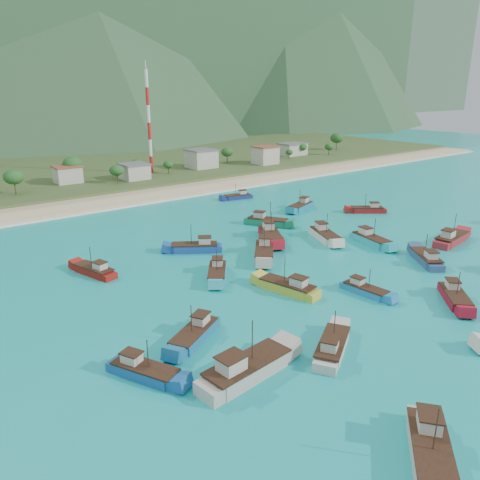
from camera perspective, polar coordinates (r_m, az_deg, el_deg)
ground at (r=82.35m, az=6.23°, el=-5.43°), size 600.00×600.00×0.00m
beach at (r=146.71m, az=-15.69°, el=4.54°), size 400.00×18.00×1.20m
land at (r=203.58m, az=-22.42°, el=7.51°), size 400.00×110.00×2.40m
surf_line at (r=138.17m, az=-14.16°, el=3.85°), size 400.00×2.50×0.08m
village at (r=174.24m, az=-14.19°, el=8.31°), size 214.66×25.91×6.95m
vegetation at (r=166.23m, az=-20.80°, el=7.46°), size 277.67×25.63×8.94m
radio_tower at (r=182.16m, az=-11.04°, el=13.88°), size 1.20×1.20×37.38m
boat_0 at (r=132.72m, az=7.42°, el=4.02°), size 11.11×6.48×6.30m
boat_2 at (r=144.54m, az=-0.28°, el=5.26°), size 9.29×4.43×5.28m
boat_3 at (r=63.09m, az=11.15°, el=-12.78°), size 10.42×7.92×6.10m
boat_6 at (r=106.53m, az=15.67°, el=-0.05°), size 5.37×11.21×6.37m
boat_7 at (r=133.28m, az=15.28°, el=3.53°), size 9.32×8.19×5.68m
boat_8 at (r=50.43m, az=22.16°, el=-22.77°), size 10.84×9.56×6.62m
boat_9 at (r=98.59m, az=21.75°, el=-2.19°), size 8.57×10.16×6.12m
boat_15 at (r=98.20m, az=-5.44°, el=-0.98°), size 10.61×8.53×6.30m
boat_16 at (r=65.18m, az=-5.54°, el=-11.45°), size 10.20×7.49×5.93m
boat_18 at (r=57.23m, az=0.75°, el=-15.60°), size 13.17×5.15×7.59m
boat_20 at (r=105.17m, az=3.71°, el=0.47°), size 9.29×12.43×7.25m
boat_21 at (r=112.93m, az=24.35°, el=0.07°), size 12.14×5.00×6.96m
boat_22 at (r=85.01m, az=-2.81°, el=-4.07°), size 8.38×9.62×5.85m
boat_23 at (r=116.73m, az=3.31°, el=2.20°), size 8.41×11.11×6.49m
boat_25 at (r=58.72m, az=-11.61°, el=-15.49°), size 6.51×9.66×5.54m
boat_26 at (r=107.29m, az=10.27°, el=0.51°), size 7.60×11.66×6.66m
boat_27 at (r=89.96m, az=-17.31°, el=-3.66°), size 5.37×9.96×5.64m
boat_28 at (r=79.14m, az=5.90°, el=-5.83°), size 5.61×11.14×6.32m
boat_29 at (r=82.97m, az=24.69°, el=-6.39°), size 9.14×9.00×5.85m
boat_30 at (r=80.98m, az=14.98°, el=-5.99°), size 3.16×8.65×5.01m
boat_31 at (r=94.86m, az=2.98°, el=-1.54°), size 10.49×11.15×6.99m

